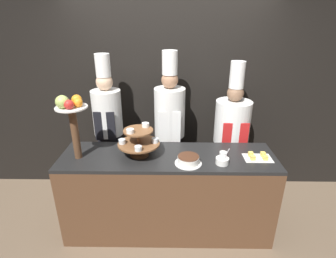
# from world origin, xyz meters

# --- Properties ---
(ground_plane) EXTENTS (14.00, 14.00, 0.00)m
(ground_plane) POSITION_xyz_m (0.00, 0.00, 0.00)
(ground_plane) COLOR brown
(wall_back) EXTENTS (10.00, 0.06, 2.80)m
(wall_back) POSITION_xyz_m (0.00, 1.27, 1.40)
(wall_back) COLOR black
(wall_back) RESTS_ON ground_plane
(buffet_counter) EXTENTS (2.18, 0.62, 0.93)m
(buffet_counter) POSITION_xyz_m (0.00, 0.31, 0.46)
(buffet_counter) COLOR brown
(buffet_counter) RESTS_ON ground_plane
(tiered_stand) EXTENTS (0.42, 0.42, 0.32)m
(tiered_stand) POSITION_xyz_m (-0.29, 0.31, 1.10)
(tiered_stand) COLOR brown
(tiered_stand) RESTS_ON buffet_counter
(fruit_pedestal) EXTENTS (0.30, 0.30, 0.66)m
(fruit_pedestal) POSITION_xyz_m (-0.90, 0.25, 1.40)
(fruit_pedestal) COLOR brown
(fruit_pedestal) RESTS_ON buffet_counter
(cake_round) EXTENTS (0.26, 0.26, 0.08)m
(cake_round) POSITION_xyz_m (0.20, 0.15, 0.97)
(cake_round) COLOR white
(cake_round) RESTS_ON buffet_counter
(cup_white) EXTENTS (0.08, 0.08, 0.05)m
(cup_white) POSITION_xyz_m (0.56, 0.29, 0.96)
(cup_white) COLOR white
(cup_white) RESTS_ON buffet_counter
(cake_square_tray) EXTENTS (0.27, 0.18, 0.05)m
(cake_square_tray) POSITION_xyz_m (0.89, 0.26, 0.95)
(cake_square_tray) COLOR white
(cake_square_tray) RESTS_ON buffet_counter
(serving_bowl_near) EXTENTS (0.13, 0.13, 0.16)m
(serving_bowl_near) POSITION_xyz_m (0.52, 0.15, 0.96)
(serving_bowl_near) COLOR white
(serving_bowl_near) RESTS_ON buffet_counter
(chef_left) EXTENTS (0.34, 0.34, 1.86)m
(chef_left) POSITION_xyz_m (-0.73, 0.88, 1.02)
(chef_left) COLOR black
(chef_left) RESTS_ON ground_plane
(chef_center_left) EXTENTS (0.36, 0.36, 1.90)m
(chef_center_left) POSITION_xyz_m (0.01, 0.88, 1.03)
(chef_center_left) COLOR #28282D
(chef_center_left) RESTS_ON ground_plane
(chef_center_right) EXTENTS (0.42, 0.42, 1.79)m
(chef_center_right) POSITION_xyz_m (0.76, 0.88, 0.92)
(chef_center_right) COLOR black
(chef_center_right) RESTS_ON ground_plane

